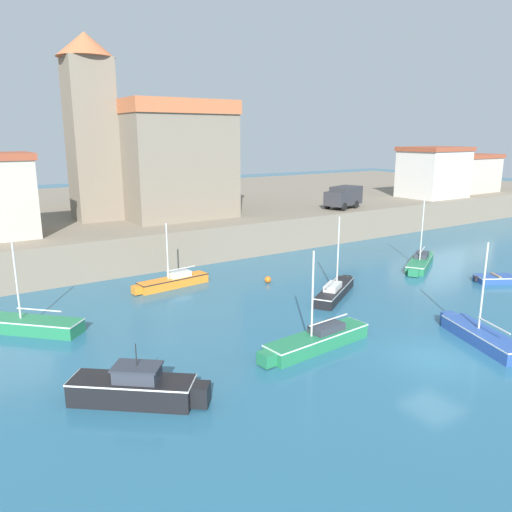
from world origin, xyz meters
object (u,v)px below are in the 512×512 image
(dinghy_blue_5, at_px, (497,278))
(church, at_px, (146,154))
(truck_on_quay, at_px, (343,196))
(sailboat_green_2, at_px, (317,339))
(sailboat_orange_4, at_px, (173,281))
(sailboat_green_1, at_px, (420,262))
(sailboat_black_3, at_px, (335,290))
(motorboat_black_0, at_px, (136,388))
(harbor_shed_far_end, at_px, (433,172))
(mooring_buoy, at_px, (268,280))
(sailboat_blue_7, at_px, (481,335))
(harbor_shed_near_wharf, at_px, (466,173))
(sailboat_green_6, at_px, (26,324))

(dinghy_blue_5, bearing_deg, church, 118.66)
(dinghy_blue_5, xyz_separation_m, truck_on_quay, (2.03, 18.34, 3.89))
(sailboat_green_2, relative_size, sailboat_orange_4, 1.18)
(sailboat_green_1, relative_size, sailboat_black_3, 1.11)
(sailboat_green_1, bearing_deg, truck_on_quay, 75.94)
(motorboat_black_0, relative_size, sailboat_orange_4, 0.88)
(sailboat_orange_4, bearing_deg, harbor_shed_far_end, 12.01)
(sailboat_green_2, distance_m, church, 30.59)
(sailboat_black_3, bearing_deg, church, 97.61)
(dinghy_blue_5, height_order, harbor_shed_far_end, harbor_shed_far_end)
(mooring_buoy, bearing_deg, dinghy_blue_5, -32.62)
(sailboat_black_3, xyz_separation_m, sailboat_orange_4, (-7.93, 7.79, -0.02))
(sailboat_black_3, distance_m, truck_on_quay, 20.46)
(motorboat_black_0, height_order, church, church)
(motorboat_black_0, height_order, sailboat_blue_7, sailboat_blue_7)
(mooring_buoy, relative_size, truck_on_quay, 0.10)
(motorboat_black_0, xyz_separation_m, harbor_shed_near_wharf, (53.05, 22.39, 4.79))
(sailboat_green_2, bearing_deg, sailboat_green_1, 23.91)
(sailboat_green_2, relative_size, harbor_shed_far_end, 0.90)
(truck_on_quay, bearing_deg, sailboat_green_2, -135.25)
(sailboat_black_3, height_order, church, church)
(dinghy_blue_5, height_order, sailboat_green_6, sailboat_green_6)
(sailboat_green_1, bearing_deg, sailboat_orange_4, 162.96)
(dinghy_blue_5, xyz_separation_m, church, (-15.14, 27.69, 8.20))
(sailboat_black_3, bearing_deg, sailboat_green_2, -138.24)
(motorboat_black_0, distance_m, dinghy_blue_5, 27.46)
(harbor_shed_near_wharf, bearing_deg, dinghy_blue_5, -141.19)
(sailboat_green_1, distance_m, mooring_buoy, 13.07)
(sailboat_orange_4, distance_m, church, 18.56)
(harbor_shed_near_wharf, height_order, harbor_shed_far_end, harbor_shed_far_end)
(sailboat_green_1, bearing_deg, dinghy_blue_5, -79.52)
(sailboat_orange_4, bearing_deg, sailboat_blue_7, -62.37)
(harbor_shed_far_end, bearing_deg, harbor_shed_near_wharf, 7.04)
(sailboat_blue_7, bearing_deg, mooring_buoy, 101.78)
(dinghy_blue_5, distance_m, sailboat_green_6, 30.94)
(sailboat_black_3, distance_m, sailboat_green_6, 18.39)
(truck_on_quay, bearing_deg, mooring_buoy, -149.09)
(sailboat_black_3, xyz_separation_m, truck_on_quay, (13.98, 14.47, 3.72))
(dinghy_blue_5, distance_m, mooring_buoy, 16.42)
(mooring_buoy, height_order, church, church)
(sailboat_green_2, distance_m, sailboat_black_3, 8.33)
(sailboat_black_3, xyz_separation_m, church, (-3.18, 23.82, 8.03))
(sailboat_orange_4, bearing_deg, motorboat_black_0, -119.24)
(motorboat_black_0, relative_size, dinghy_blue_5, 1.45)
(motorboat_black_0, distance_m, harbor_shed_far_end, 50.16)
(harbor_shed_near_wharf, bearing_deg, sailboat_green_1, -151.15)
(sailboat_green_1, bearing_deg, church, 122.80)
(motorboat_black_0, bearing_deg, sailboat_black_3, 20.04)
(sailboat_green_1, xyz_separation_m, harbor_shed_near_wharf, (26.74, 14.73, 4.99))
(harbor_shed_near_wharf, bearing_deg, sailboat_orange_4, -168.86)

